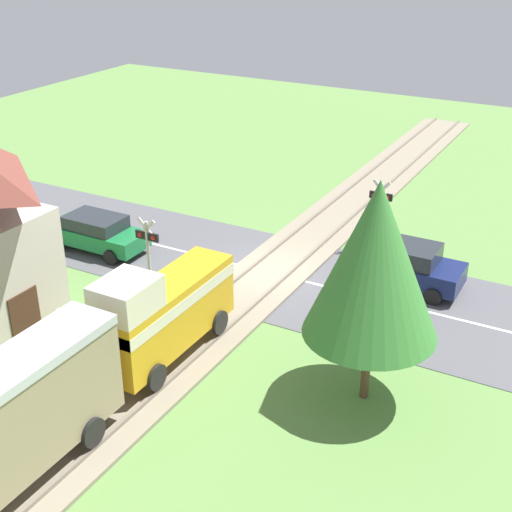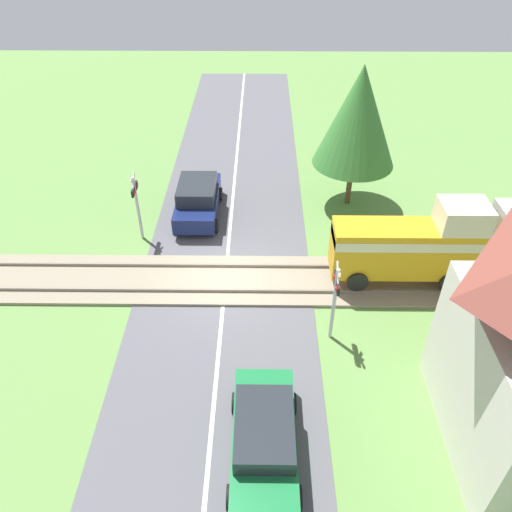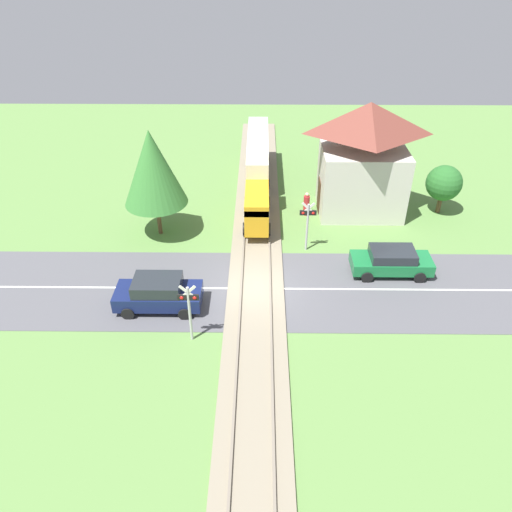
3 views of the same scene
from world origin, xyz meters
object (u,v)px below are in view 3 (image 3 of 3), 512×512
at_px(crossing_signal_west_approach, 189,305).
at_px(station_building, 364,160).
at_px(train, 258,169).
at_px(car_near_crossing, 158,293).
at_px(pedestrian_by_station, 306,205).
at_px(crossing_signal_east_approach, 308,220).
at_px(car_far_side, 391,261).

height_order(crossing_signal_west_approach, station_building, station_building).
xyz_separation_m(train, station_building, (6.36, -2.12, 1.52)).
distance_m(car_near_crossing, pedestrian_by_station, 11.82).
distance_m(crossing_signal_east_approach, station_building, 6.00).
relative_size(car_near_crossing, crossing_signal_west_approach, 1.36).
xyz_separation_m(crossing_signal_east_approach, pedestrian_by_station, (0.30, 4.01, -1.22)).
relative_size(train, crossing_signal_east_approach, 4.25).
distance_m(car_far_side, crossing_signal_west_approach, 11.00).
height_order(crossing_signal_west_approach, pedestrian_by_station, crossing_signal_west_approach).
distance_m(car_near_crossing, station_building, 14.75).
xyz_separation_m(crossing_signal_east_approach, station_building, (3.61, 4.56, 1.48)).
xyz_separation_m(car_near_crossing, car_far_side, (11.48, 2.88, -0.08)).
relative_size(crossing_signal_west_approach, station_building, 0.43).
bearing_deg(crossing_signal_east_approach, car_near_crossing, -145.22).
distance_m(train, station_building, 6.87).
distance_m(train, crossing_signal_east_approach, 7.22).
height_order(train, car_near_crossing, train).
bearing_deg(pedestrian_by_station, crossing_signal_west_approach, -117.26).
distance_m(train, crossing_signal_west_approach, 14.18).
height_order(train, car_far_side, train).
bearing_deg(crossing_signal_west_approach, train, 78.83).
xyz_separation_m(car_far_side, station_building, (-0.59, 6.74, 2.63)).
distance_m(station_building, pedestrian_by_station, 4.31).
bearing_deg(station_building, crossing_signal_west_approach, -127.67).
bearing_deg(car_far_side, car_near_crossing, -165.92).
height_order(train, station_building, station_building).
bearing_deg(station_building, car_far_side, -84.97).
height_order(car_far_side, pedestrian_by_station, pedestrian_by_station).
distance_m(crossing_signal_west_approach, pedestrian_by_station, 12.71).
relative_size(crossing_signal_east_approach, pedestrian_by_station, 1.96).
relative_size(car_far_side, crossing_signal_east_approach, 1.38).
distance_m(car_near_crossing, crossing_signal_west_approach, 3.02).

